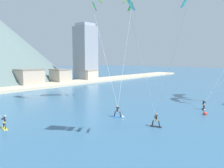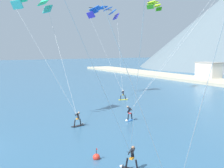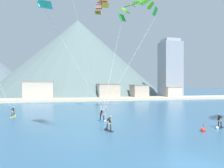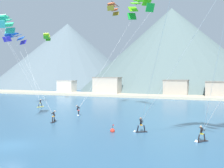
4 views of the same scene
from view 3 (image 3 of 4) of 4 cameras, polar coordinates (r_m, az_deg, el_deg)
ground_plane at (r=15.87m, az=20.91°, el=-19.35°), size 400.00×400.00×0.00m
kitesurfer_near_trail at (r=30.97m, az=-2.46°, el=-8.66°), size 1.12×1.74×1.80m
kitesurfer_mid_center at (r=38.33m, az=-24.30°, el=-7.07°), size 0.72×1.78×1.75m
kitesurfer_far_left at (r=29.21m, az=26.13°, el=-9.27°), size 1.71×1.21×1.78m
kitesurfer_far_right at (r=25.01m, az=-1.00°, el=-10.89°), size 0.88×1.78×1.75m
parafoil_kite_near_trail at (r=42.99m, az=6.66°, el=19.05°), size 11.30×11.19×19.14m
parafoil_kite_distant_low_drift at (r=44.43m, az=-2.82°, el=19.87°), size 1.91×5.04×1.90m
race_marker_buoy at (r=26.62m, az=22.73°, el=-11.02°), size 0.56×0.56×1.02m
shoreline_strip at (r=70.17m, az=-6.43°, el=-3.95°), size 180.00×10.00×0.70m
shore_building_promenade_mid at (r=82.11m, az=15.24°, el=-2.14°), size 5.57×5.57×4.18m
shore_building_quay_east at (r=75.40m, az=-1.01°, el=-1.91°), size 7.50×6.18×5.31m
shore_building_quay_west at (r=72.60m, az=-18.62°, el=-1.68°), size 9.34×4.71×6.10m
shore_building_old_town at (r=78.16m, az=7.09°, el=-1.98°), size 5.46×6.24×4.94m
highrise_tower at (r=84.55m, az=14.95°, el=3.79°), size 7.00×7.00×21.94m
mountain_peak_west_ridge at (r=115.29m, az=-8.97°, el=6.97°), size 85.52×85.52×38.24m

